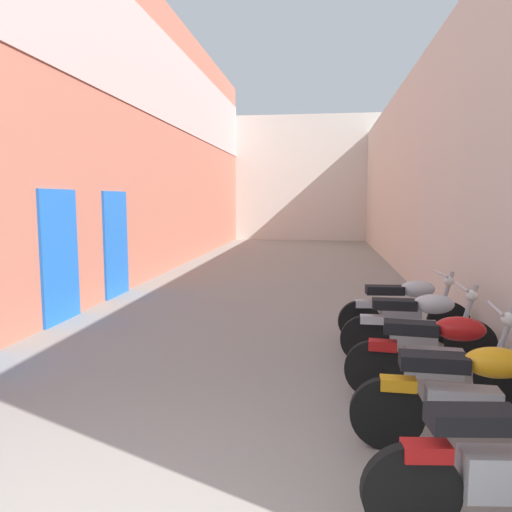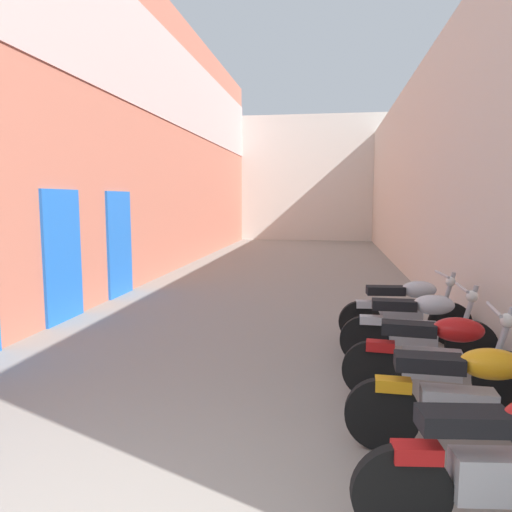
{
  "view_description": "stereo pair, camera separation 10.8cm",
  "coord_description": "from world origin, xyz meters",
  "px_view_note": "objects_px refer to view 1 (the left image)",
  "views": [
    {
      "loc": [
        1.09,
        -1.8,
        2.04
      ],
      "look_at": [
        0.22,
        4.56,
        1.28
      ],
      "focal_mm": 33.87,
      "sensor_mm": 36.0,
      "label": 1
    },
    {
      "loc": [
        1.2,
        -1.79,
        2.04
      ],
      "look_at": [
        0.22,
        4.56,
        1.28
      ],
      "focal_mm": 33.87,
      "sensor_mm": 36.0,
      "label": 2
    }
  ],
  "objects_px": {
    "motorcycle_second": "(471,396)",
    "motorcycle_third": "(440,355)",
    "motorcycle_fifth": "(405,308)",
    "motorcycle_fourth": "(418,326)"
  },
  "relations": [
    {
      "from": "motorcycle_second",
      "to": "motorcycle_third",
      "type": "xyz_separation_m",
      "value": [
        -0.0,
        1.0,
        0.0
      ]
    },
    {
      "from": "motorcycle_fifth",
      "to": "motorcycle_second",
      "type": "bearing_deg",
      "value": -90.0
    },
    {
      "from": "motorcycle_fourth",
      "to": "motorcycle_fifth",
      "type": "height_order",
      "value": "same"
    },
    {
      "from": "motorcycle_second",
      "to": "motorcycle_fifth",
      "type": "xyz_separation_m",
      "value": [
        -0.0,
        3.09,
        0.0
      ]
    },
    {
      "from": "motorcycle_second",
      "to": "motorcycle_fifth",
      "type": "relative_size",
      "value": 1.0
    },
    {
      "from": "motorcycle_third",
      "to": "motorcycle_fifth",
      "type": "height_order",
      "value": "same"
    },
    {
      "from": "motorcycle_second",
      "to": "motorcycle_fifth",
      "type": "distance_m",
      "value": 3.09
    },
    {
      "from": "motorcycle_third",
      "to": "motorcycle_fifth",
      "type": "bearing_deg",
      "value": 90.0
    },
    {
      "from": "motorcycle_fifth",
      "to": "motorcycle_third",
      "type": "bearing_deg",
      "value": -90.0
    },
    {
      "from": "motorcycle_third",
      "to": "motorcycle_fourth",
      "type": "relative_size",
      "value": 1.0
    }
  ]
}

